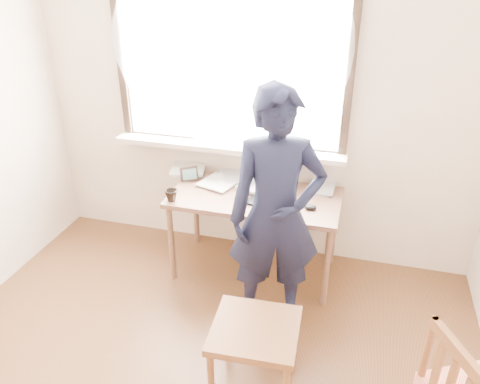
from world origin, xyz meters
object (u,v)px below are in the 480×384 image
(mug_dark, at_px, (171,195))
(desk, at_px, (255,204))
(person, at_px, (276,215))
(mug_white, at_px, (250,181))
(work_chair, at_px, (255,338))
(laptop, at_px, (273,194))

(mug_dark, bearing_deg, desk, 22.78)
(desk, bearing_deg, person, -63.12)
(mug_white, distance_m, work_chair, 1.36)
(person, bearing_deg, mug_white, 100.35)
(mug_dark, bearing_deg, mug_white, 37.32)
(desk, xyz_separation_m, mug_white, (-0.08, 0.14, 0.12))
(desk, distance_m, mug_white, 0.20)
(mug_white, xyz_separation_m, work_chair, (0.36, -1.27, -0.32))
(work_chair, xyz_separation_m, person, (-0.03, 0.64, 0.42))
(mug_white, bearing_deg, laptop, -37.69)
(laptop, bearing_deg, mug_dark, -163.99)
(laptop, distance_m, person, 0.49)
(desk, bearing_deg, mug_dark, -157.22)
(desk, relative_size, laptop, 3.48)
(mug_dark, xyz_separation_m, work_chair, (0.85, -0.90, -0.31))
(person, bearing_deg, desk, 99.62)
(laptop, xyz_separation_m, person, (0.11, -0.46, 0.10))
(desk, xyz_separation_m, laptop, (0.14, -0.04, 0.12))
(laptop, bearing_deg, work_chair, -82.89)
(desk, bearing_deg, work_chair, -76.18)
(desk, bearing_deg, laptop, -13.91)
(mug_white, bearing_deg, mug_dark, -142.68)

